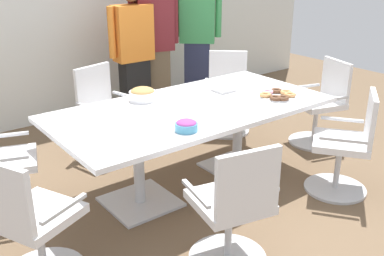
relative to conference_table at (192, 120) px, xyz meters
The scene contains 17 objects.
ground_plane 0.63m from the conference_table, ahead, with size 10.00×10.00×0.01m, color brown.
back_wall 2.52m from the conference_table, 90.00° to the left, with size 8.00×0.10×2.80m, color silver.
conference_table is the anchor object (origin of this frame).
office_chair_0 1.18m from the conference_table, 114.14° to the right, with size 0.64×0.64×0.91m.
office_chair_1 1.35m from the conference_table, 42.63° to the right, with size 0.75×0.75×0.91m.
office_chair_2 1.71m from the conference_table, ahead, with size 0.67×0.67×0.91m.
office_chair_3 1.42m from the conference_table, 35.70° to the left, with size 0.76×0.76×0.91m.
office_chair_4 1.15m from the conference_table, 104.56° to the left, with size 0.66×0.66×0.91m.
office_chair_5 1.60m from the conference_table, 160.46° to the left, with size 0.69×0.69×0.91m.
office_chair_6 1.65m from the conference_table, 165.10° to the right, with size 0.71×0.71×0.91m.
person_standing_0 1.69m from the conference_table, 76.30° to the left, with size 0.61×0.23×1.67m.
person_standing_1 1.84m from the conference_table, 66.82° to the left, with size 0.61×0.32×1.81m.
person_standing_2 2.17m from the conference_table, 50.70° to the left, with size 0.51×0.46×1.86m.
snack_bowl_candy_mix 0.58m from the conference_table, 131.77° to the right, with size 0.17×0.17×0.09m.
snack_bowl_cookies 0.50m from the conference_table, 122.09° to the left, with size 0.24×0.24×0.12m.
donut_platter 0.83m from the conference_table, 19.44° to the right, with size 0.33×0.33×0.04m.
napkin_pile 0.57m from the conference_table, 19.12° to the left, with size 0.18×0.18×0.08m, color white.
Camera 1 is at (-2.24, -2.91, 2.01)m, focal length 42.50 mm.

